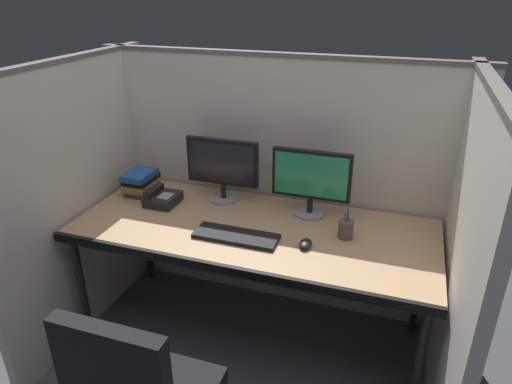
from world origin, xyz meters
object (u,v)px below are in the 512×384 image
Objects in this scene: keyboard_main at (236,236)px; desk_phone at (162,198)px; desk at (252,236)px; book_stack at (141,182)px; computer_mouse at (306,244)px; monitor_left at (222,166)px; pen_cup at (346,229)px; monitor_right at (311,179)px.

keyboard_main is 2.26× the size of desk_phone.
desk is at bearing 71.30° from keyboard_main.
book_stack reaches higher than keyboard_main.
computer_mouse reaches higher than desk.
monitor_left is at bearing 135.48° from desk.
desk_phone is (-0.55, 0.23, 0.02)m from keyboard_main.
desk is 0.15m from keyboard_main.
pen_cup is (0.52, 0.18, 0.04)m from keyboard_main.
monitor_right reaches higher than computer_mouse.
keyboard_main is 0.35m from computer_mouse.
desk_phone reaches higher than computer_mouse.
desk is 0.47m from monitor_left.
desk_phone is 0.85× the size of book_stack.
pen_cup is 0.73× the size of book_stack.
desk_phone is (-0.32, -0.16, -0.18)m from monitor_left.
computer_mouse is at bearing 4.76° from keyboard_main.
desk is 4.42× the size of monitor_right.
monitor_right reaches higher than desk.
desk is 0.33m from computer_mouse.
monitor_left is 2.62× the size of pen_cup.
desk is 8.46× the size of book_stack.
pen_cup is (1.07, -0.05, 0.02)m from desk_phone.
book_stack is (-0.19, 0.09, 0.04)m from desk_phone.
monitor_right is 4.48× the size of computer_mouse.
keyboard_main is (-0.04, -0.13, 0.06)m from desk.
keyboard_main is at bearing -175.24° from computer_mouse.
keyboard_main is at bearing -160.75° from pen_cup.
monitor_right is 0.88m from desk_phone.
monitor_left and monitor_right have the same top height.
desk is at bearing 162.63° from computer_mouse.
keyboard_main is 2.62× the size of pen_cup.
computer_mouse is 0.93m from desk_phone.
computer_mouse is (0.31, -0.10, 0.07)m from desk.
monitor_right reaches higher than desk_phone.
monitor_left reaches higher than keyboard_main.
monitor_left is (-0.27, 0.27, 0.27)m from desk.
monitor_left is 0.53m from book_stack.
desk_phone is 1.16× the size of pen_cup.
desk is at bearing -135.43° from monitor_right.
pen_cup is at bearing 6.68° from desk.
keyboard_main is (-0.29, -0.37, -0.20)m from monitor_right.
keyboard_main is 4.48× the size of computer_mouse.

